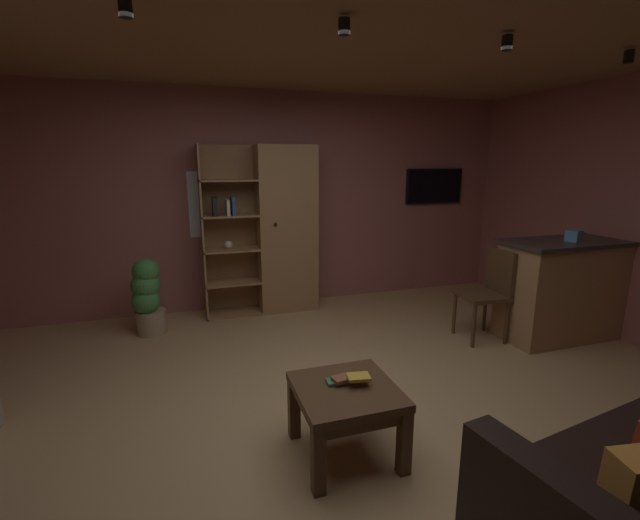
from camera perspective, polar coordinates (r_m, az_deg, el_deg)
floor at (r=3.24m, az=2.31°, el=-20.18°), size 6.42×5.23×0.02m
wall_back at (r=5.30m, az=-7.52°, el=7.76°), size 6.54×0.06×2.59m
ceiling at (r=2.85m, az=2.85°, el=30.15°), size 6.42×5.23×0.02m
window_pane_back at (r=5.20m, az=-12.96°, el=7.32°), size 0.77×0.01×0.76m
bookshelf_cabinet at (r=5.09m, az=-5.50°, el=3.96°), size 1.33×0.41×1.96m
kitchen_bar_counter at (r=5.05m, az=30.46°, el=-3.29°), size 1.47×0.61×1.01m
tissue_box at (r=4.82m, az=30.83°, el=2.79°), size 0.15×0.15×0.11m
coffee_table at (r=2.70m, az=3.50°, el=-18.32°), size 0.60×0.60×0.45m
table_book_0 at (r=2.69m, az=2.27°, el=-15.93°), size 0.13×0.09×0.02m
table_book_1 at (r=2.68m, az=2.87°, el=-15.60°), size 0.12×0.10×0.02m
table_book_2 at (r=2.66m, az=5.18°, el=-15.33°), size 0.15×0.12×0.02m
dining_chair at (r=4.61m, az=21.73°, el=-3.54°), size 0.45×0.45×0.92m
potted_floor_plant at (r=4.78m, az=-22.13°, el=-4.40°), size 0.33×0.31×0.81m
wall_mounted_tv at (r=6.10m, az=15.02°, el=9.53°), size 0.83×0.06×0.47m
track_light_spot_1 at (r=2.70m, az=-24.60°, el=28.32°), size 0.07×0.07×0.09m
track_light_spot_2 at (r=2.80m, az=3.26°, el=28.72°), size 0.07×0.07×0.09m
track_light_spot_3 at (r=3.36m, az=23.76°, el=25.06°), size 0.07×0.07×0.09m
track_light_spot_4 at (r=4.17m, az=36.01°, el=21.14°), size 0.07×0.07×0.09m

